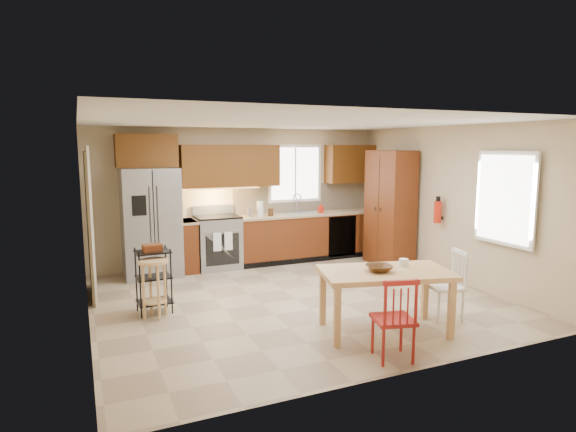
# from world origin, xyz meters

# --- Properties ---
(floor) EXTENTS (5.50, 5.50, 0.00)m
(floor) POSITION_xyz_m (0.00, 0.00, 0.00)
(floor) COLOR tan
(floor) RESTS_ON ground
(ceiling) EXTENTS (5.50, 5.00, 0.02)m
(ceiling) POSITION_xyz_m (0.00, 0.00, 2.50)
(ceiling) COLOR silver
(ceiling) RESTS_ON ground
(wall_back) EXTENTS (5.50, 0.02, 2.50)m
(wall_back) POSITION_xyz_m (0.00, 2.50, 1.25)
(wall_back) COLOR #CCB793
(wall_back) RESTS_ON ground
(wall_front) EXTENTS (5.50, 0.02, 2.50)m
(wall_front) POSITION_xyz_m (0.00, -2.50, 1.25)
(wall_front) COLOR #CCB793
(wall_front) RESTS_ON ground
(wall_left) EXTENTS (0.02, 5.00, 2.50)m
(wall_left) POSITION_xyz_m (-2.75, 0.00, 1.25)
(wall_left) COLOR #CCB793
(wall_left) RESTS_ON ground
(wall_right) EXTENTS (0.02, 5.00, 2.50)m
(wall_right) POSITION_xyz_m (2.75, 0.00, 1.25)
(wall_right) COLOR #CCB793
(wall_right) RESTS_ON ground
(refrigerator) EXTENTS (0.92, 0.75, 1.82)m
(refrigerator) POSITION_xyz_m (-1.70, 2.12, 0.91)
(refrigerator) COLOR gray
(refrigerator) RESTS_ON floor
(range_stove) EXTENTS (0.76, 0.63, 0.92)m
(range_stove) POSITION_xyz_m (-0.55, 2.19, 0.46)
(range_stove) COLOR gray
(range_stove) RESTS_ON floor
(base_cabinet_narrow) EXTENTS (0.30, 0.60, 0.90)m
(base_cabinet_narrow) POSITION_xyz_m (-1.10, 2.20, 0.45)
(base_cabinet_narrow) COLOR #582610
(base_cabinet_narrow) RESTS_ON floor
(base_cabinet_run) EXTENTS (2.92, 0.60, 0.90)m
(base_cabinet_run) POSITION_xyz_m (1.29, 2.20, 0.45)
(base_cabinet_run) COLOR #582610
(base_cabinet_run) RESTS_ON floor
(dishwasher) EXTENTS (0.60, 0.02, 0.78)m
(dishwasher) POSITION_xyz_m (1.85, 1.91, 0.45)
(dishwasher) COLOR black
(dishwasher) RESTS_ON floor
(backsplash) EXTENTS (2.92, 0.03, 0.55)m
(backsplash) POSITION_xyz_m (1.29, 2.48, 1.18)
(backsplash) COLOR beige
(backsplash) RESTS_ON wall_back
(upper_over_fridge) EXTENTS (1.00, 0.35, 0.55)m
(upper_over_fridge) POSITION_xyz_m (-1.70, 2.33, 2.10)
(upper_over_fridge) COLOR #5B330F
(upper_over_fridge) RESTS_ON wall_back
(upper_left_block) EXTENTS (1.80, 0.35, 0.75)m
(upper_left_block) POSITION_xyz_m (-0.25, 2.33, 1.83)
(upper_left_block) COLOR #5B330F
(upper_left_block) RESTS_ON wall_back
(upper_right_block) EXTENTS (1.00, 0.35, 0.75)m
(upper_right_block) POSITION_xyz_m (2.25, 2.33, 1.83)
(upper_right_block) COLOR #5B330F
(upper_right_block) RESTS_ON wall_back
(window_back) EXTENTS (1.12, 0.04, 1.12)m
(window_back) POSITION_xyz_m (1.10, 2.48, 1.65)
(window_back) COLOR white
(window_back) RESTS_ON wall_back
(sink) EXTENTS (0.62, 0.46, 0.16)m
(sink) POSITION_xyz_m (1.10, 2.20, 0.86)
(sink) COLOR gray
(sink) RESTS_ON base_cabinet_run
(undercab_glow) EXTENTS (1.60, 0.30, 0.01)m
(undercab_glow) POSITION_xyz_m (-0.55, 2.30, 1.43)
(undercab_glow) COLOR #FFBF66
(undercab_glow) RESTS_ON wall_back
(soap_bottle) EXTENTS (0.09, 0.09, 0.19)m
(soap_bottle) POSITION_xyz_m (1.48, 2.10, 1.00)
(soap_bottle) COLOR red
(soap_bottle) RESTS_ON base_cabinet_run
(paper_towel) EXTENTS (0.12, 0.12, 0.28)m
(paper_towel) POSITION_xyz_m (0.25, 2.15, 1.04)
(paper_towel) COLOR white
(paper_towel) RESTS_ON base_cabinet_run
(canister_steel) EXTENTS (0.11, 0.11, 0.18)m
(canister_steel) POSITION_xyz_m (0.05, 2.15, 0.99)
(canister_steel) COLOR gray
(canister_steel) RESTS_ON base_cabinet_run
(canister_wood) EXTENTS (0.10, 0.10, 0.14)m
(canister_wood) POSITION_xyz_m (0.45, 2.12, 0.97)
(canister_wood) COLOR #4A2B13
(canister_wood) RESTS_ON base_cabinet_run
(pantry) EXTENTS (0.50, 0.95, 2.10)m
(pantry) POSITION_xyz_m (2.43, 1.20, 1.05)
(pantry) COLOR #582610
(pantry) RESTS_ON floor
(fire_extinguisher) EXTENTS (0.12, 0.12, 0.36)m
(fire_extinguisher) POSITION_xyz_m (2.63, 0.15, 1.10)
(fire_extinguisher) COLOR red
(fire_extinguisher) RESTS_ON wall_right
(window_right) EXTENTS (0.04, 1.02, 1.32)m
(window_right) POSITION_xyz_m (2.68, -1.15, 1.45)
(window_right) COLOR white
(window_right) RESTS_ON wall_right
(doorway) EXTENTS (0.04, 0.95, 2.10)m
(doorway) POSITION_xyz_m (-2.67, 1.30, 1.05)
(doorway) COLOR #8C7A59
(doorway) RESTS_ON wall_left
(dining_table) EXTENTS (1.65, 1.18, 0.73)m
(dining_table) POSITION_xyz_m (0.44, -1.52, 0.36)
(dining_table) COLOR tan
(dining_table) RESTS_ON floor
(chair_red) EXTENTS (0.50, 0.50, 0.88)m
(chair_red) POSITION_xyz_m (0.09, -2.17, 0.44)
(chair_red) COLOR maroon
(chair_red) RESTS_ON floor
(chair_white) EXTENTS (0.50, 0.50, 0.88)m
(chair_white) POSITION_xyz_m (1.39, -1.47, 0.44)
(chair_white) COLOR white
(chair_white) RESTS_ON floor
(table_bowl) EXTENTS (0.37, 0.37, 0.07)m
(table_bowl) POSITION_xyz_m (0.35, -1.52, 0.74)
(table_bowl) COLOR #4A2B13
(table_bowl) RESTS_ON dining_table
(table_jar) EXTENTS (0.13, 0.13, 0.12)m
(table_jar) POSITION_xyz_m (0.77, -1.43, 0.76)
(table_jar) COLOR white
(table_jar) RESTS_ON dining_table
(bar_stool) EXTENTS (0.43, 0.43, 0.76)m
(bar_stool) POSITION_xyz_m (-1.97, 0.04, 0.38)
(bar_stool) COLOR tan
(bar_stool) RESTS_ON floor
(utility_cart) EXTENTS (0.45, 0.36, 0.87)m
(utility_cart) POSITION_xyz_m (-1.95, 0.24, 0.43)
(utility_cart) COLOR black
(utility_cart) RESTS_ON floor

